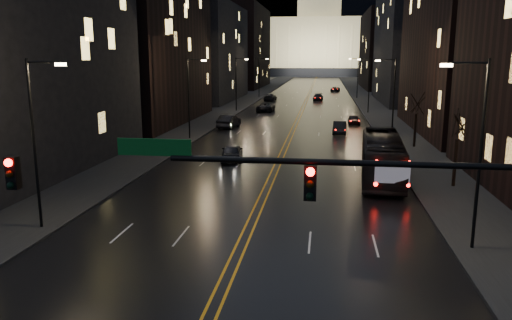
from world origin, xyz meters
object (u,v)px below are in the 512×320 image
at_px(oncoming_car_a, 232,152).
at_px(receding_car_a, 340,128).
at_px(traffic_signal, 398,203).
at_px(bus, 382,157).
at_px(oncoming_car_b, 229,121).

bearing_deg(oncoming_car_a, receding_car_a, -126.76).
bearing_deg(traffic_signal, bus, 84.47).
bearing_deg(receding_car_a, traffic_signal, -86.55).
relative_size(traffic_signal, receding_car_a, 3.81).
distance_m(traffic_signal, receding_car_a, 46.95).
bearing_deg(bus, receding_car_a, 100.16).
bearing_deg(oncoming_car_a, oncoming_car_b, -85.77).
xyz_separation_m(bus, oncoming_car_b, (-16.64, 25.90, -0.83)).
distance_m(oncoming_car_b, receding_car_a, 14.53).
relative_size(bus, receding_car_a, 2.67).
bearing_deg(receding_car_a, oncoming_car_a, -116.19).
bearing_deg(receding_car_a, bus, -80.55).
xyz_separation_m(traffic_signal, oncoming_car_b, (-14.32, 49.90, -4.24)).
bearing_deg(traffic_signal, receding_car_a, 90.17).
distance_m(bus, oncoming_car_a, 13.47).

